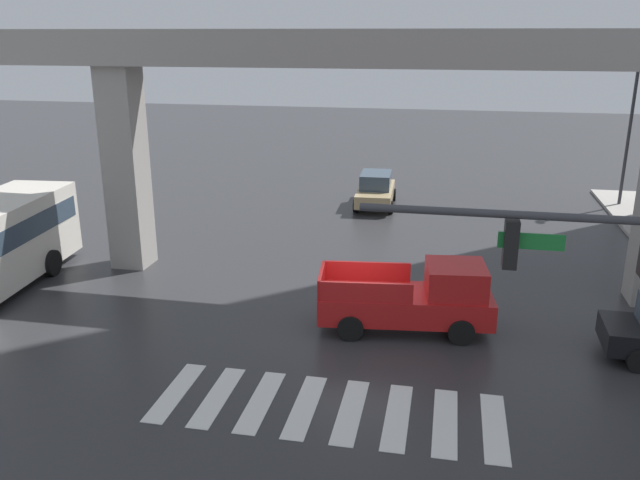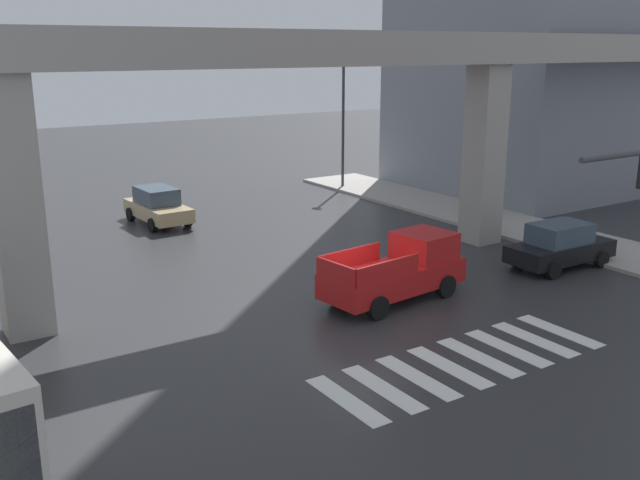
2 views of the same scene
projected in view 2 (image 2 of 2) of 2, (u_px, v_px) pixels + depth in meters
ground_plane at (360, 310)px, 22.63m from camera, size 120.00×120.00×0.00m
crosswalk_stripes at (464, 362)px, 18.89m from camera, size 8.25×2.80×0.01m
elevated_overpass at (295, 72)px, 23.83m from camera, size 54.27×1.83×8.64m
sidewalk_east at (562, 239)px, 30.79m from camera, size 4.00×36.00×0.15m
pickup_truck at (400, 270)px, 23.44m from camera, size 5.28×2.51×2.08m
sedan_black at (560, 246)px, 26.82m from camera, size 4.35×2.06×1.72m
sedan_tan at (158, 206)px, 33.51m from camera, size 2.09×4.37×1.72m
street_lamp_mid_block at (487, 128)px, 31.90m from camera, size 0.44×0.70×7.24m
street_lamp_far_north at (343, 110)px, 40.95m from camera, size 0.44×0.70×7.24m
fire_hydrant at (569, 244)px, 28.59m from camera, size 0.24×0.24×0.85m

